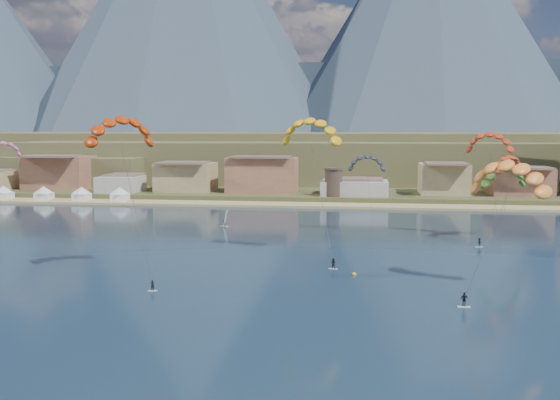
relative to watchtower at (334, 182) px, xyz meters
name	(u,v)px	position (x,y,z in m)	size (l,w,h in m)	color
ground	(245,312)	(-5.00, -114.00, -6.37)	(2400.00, 2400.00, 0.00)	black
beach	(314,205)	(-5.00, -8.00, -6.12)	(2200.00, 12.00, 0.90)	tan
land	(351,151)	(-5.00, 446.00, -6.37)	(2200.00, 900.00, 4.00)	brown
foothills	(383,156)	(17.39, 118.47, 2.71)	(940.00, 210.00, 18.00)	brown
mountain_ridge	(346,35)	(-19.60, 709.65, 143.94)	(2060.00, 480.00, 400.00)	#2C3A4A
town	(193,173)	(-45.00, 8.00, 1.63)	(400.00, 24.00, 12.00)	#BCB7AE
watchtower	(334,182)	(0.00, 0.00, 0.00)	(5.82, 5.82, 8.60)	#47382D
beach_tents	(62,190)	(-81.25, -8.00, -2.66)	(43.40, 6.40, 5.00)	white
kitesurfer_red	(120,127)	(-26.26, -98.36, 15.86)	(13.11, 13.01, 25.29)	silver
kitesurfer_yellow	(311,128)	(-0.11, -78.70, 15.73)	(11.72, 14.24, 25.46)	silver
kitesurfer_orange	(509,173)	(28.65, -97.29, 9.59)	(14.09, 16.67, 20.73)	silver
kitesurfer_green	(504,174)	(36.39, -57.40, 6.62)	(11.72, 13.04, 16.92)	silver
distant_kite_pink	(3,147)	(-76.17, -46.45, 11.38)	(8.48, 8.41, 20.51)	#262626
distant_kite_dark	(367,160)	(9.54, -53.13, 9.07)	(8.37, 5.80, 18.24)	#262626
distant_kite_orange	(490,139)	(33.59, -56.87, 13.53)	(10.26, 7.26, 22.79)	#262626
distant_kite_red	(508,161)	(36.16, -61.43, 9.38)	(7.79, 7.77, 18.44)	#262626
windsurfer	(225,221)	(-22.16, -48.32, -5.21)	(2.28, 2.30, 3.64)	silver
buoy	(354,274)	(7.74, -92.84, -6.26)	(0.65, 0.65, 0.65)	yellow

